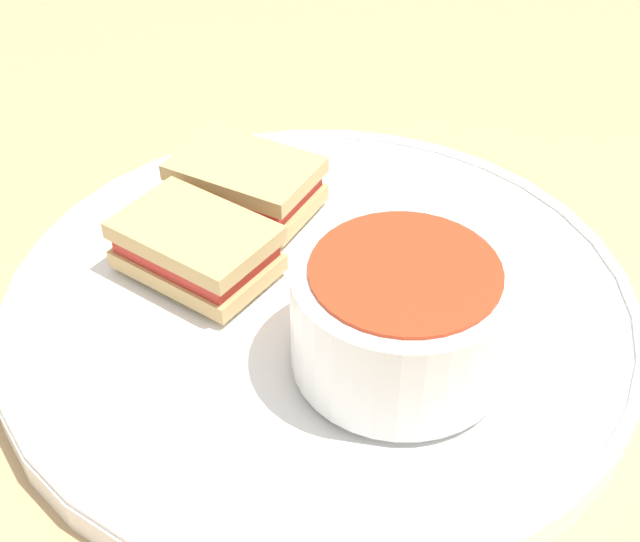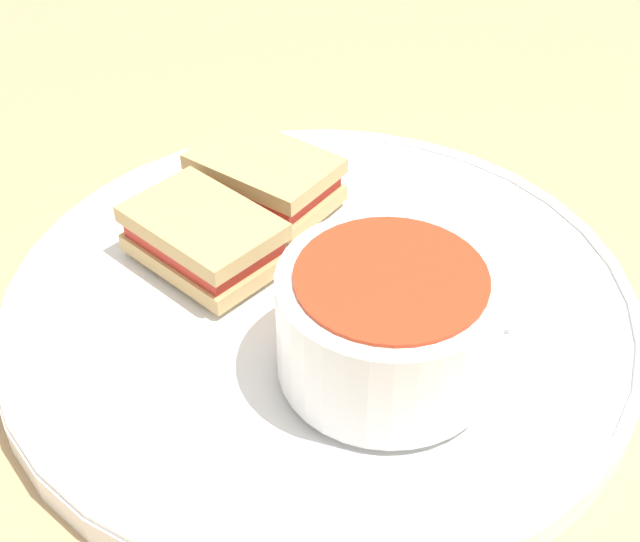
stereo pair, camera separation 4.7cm
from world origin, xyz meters
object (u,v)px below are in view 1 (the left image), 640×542
soup_bowl (402,315)px  sandwich_half_near (246,182)px  sandwich_half_far (196,247)px  spoon (438,223)px

soup_bowl → sandwich_half_near: (-0.01, 0.16, -0.01)m
sandwich_half_near → soup_bowl: bearing=-86.0°
soup_bowl → sandwich_half_near: 0.16m
soup_bowl → sandwich_half_far: size_ratio=1.07×
sandwich_half_near → sandwich_half_far: 0.07m
soup_bowl → sandwich_half_near: size_ratio=1.06×
spoon → sandwich_half_near: (-0.09, 0.08, 0.01)m
soup_bowl → sandwich_half_near: soup_bowl is taller
soup_bowl → spoon: soup_bowl is taller
spoon → soup_bowl: bearing=140.8°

